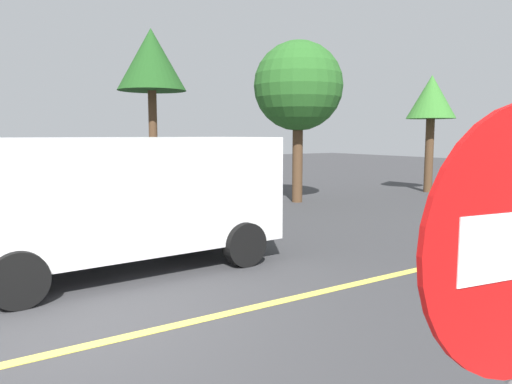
# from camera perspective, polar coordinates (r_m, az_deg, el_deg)

# --- Properties ---
(ground_plane) EXTENTS (80.00, 80.00, 0.00)m
(ground_plane) POSITION_cam_1_polar(r_m,az_deg,el_deg) (5.68, -22.36, -17.10)
(ground_plane) COLOR #38383A
(lane_marking_centre) EXTENTS (28.00, 0.16, 0.01)m
(lane_marking_centre) POSITION_cam_1_polar(r_m,az_deg,el_deg) (6.83, 3.81, -12.44)
(lane_marking_centre) COLOR #E0D14C
(white_van) EXTENTS (5.27, 2.42, 2.20)m
(white_van) POSITION_cam_1_polar(r_m,az_deg,el_deg) (8.32, -15.62, -0.28)
(white_van) COLOR white
(white_van) RESTS_ON ground_plane
(tree_left_verge) EXTENTS (1.85, 1.85, 5.07)m
(tree_left_verge) POSITION_cam_1_polar(r_m,az_deg,el_deg) (13.81, -12.15, 14.59)
(tree_left_verge) COLOR #513823
(tree_left_verge) RESTS_ON ground_plane
(tree_centre_verge) EXTENTS (2.91, 2.91, 5.28)m
(tree_centre_verge) POSITION_cam_1_polar(r_m,az_deg,el_deg) (16.30, 4.96, 12.15)
(tree_centre_verge) COLOR #513823
(tree_centre_verge) RESTS_ON ground_plane
(tree_right_verge) EXTENTS (1.86, 1.86, 4.52)m
(tree_right_verge) POSITION_cam_1_polar(r_m,az_deg,el_deg) (20.25, 19.83, 10.11)
(tree_right_verge) COLOR #513823
(tree_right_verge) RESTS_ON ground_plane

